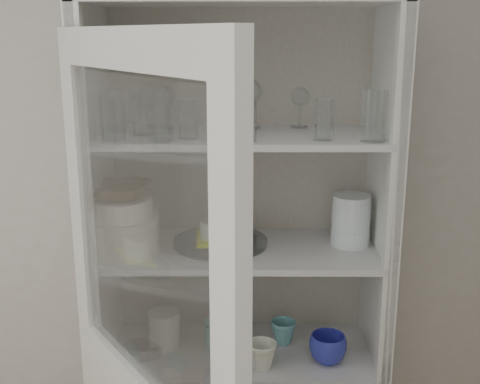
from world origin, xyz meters
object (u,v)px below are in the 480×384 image
at_px(goblet_1, 250,102).
at_px(glass_platter, 221,242).
at_px(terracotta_bowl, 120,191).
at_px(white_canister, 164,329).
at_px(plate_stack_front, 122,235).
at_px(cream_bowl, 120,208).
at_px(grey_bowl_stack, 351,220).
at_px(measuring_cups, 141,350).
at_px(goblet_2, 237,106).
at_px(yellow_trivet, 221,238).
at_px(mug_teal, 283,332).
at_px(white_ramekin, 220,228).
at_px(mug_white, 262,355).
at_px(teal_jar, 216,333).
at_px(goblet_0, 166,105).
at_px(plate_stack_back, 130,219).
at_px(mug_blue, 328,349).
at_px(pantry_cabinet, 240,320).
at_px(goblet_3, 300,106).

height_order(goblet_1, glass_platter, goblet_1).
height_order(terracotta_bowl, white_canister, terracotta_bowl).
height_order(plate_stack_front, cream_bowl, cream_bowl).
xyz_separation_m(goblet_1, grey_bowl_stack, (0.35, -0.08, -0.40)).
bearing_deg(measuring_cups, goblet_2, 27.55).
height_order(goblet_1, yellow_trivet, goblet_1).
distance_m(cream_bowl, mug_teal, 0.77).
relative_size(white_ramekin, mug_white, 1.38).
bearing_deg(plate_stack_front, yellow_trivet, 13.87).
bearing_deg(teal_jar, goblet_0, 161.45).
xyz_separation_m(goblet_0, mug_white, (0.33, -0.21, -0.83)).
bearing_deg(plate_stack_back, cream_bowl, -86.74).
relative_size(plate_stack_back, white_canister, 1.59).
height_order(plate_stack_back, white_ramekin, plate_stack_back).
xyz_separation_m(plate_stack_back, white_ramekin, (0.34, -0.12, 0.01)).
relative_size(yellow_trivet, mug_teal, 1.77).
bearing_deg(glass_platter, terracotta_bowl, -166.13).
bearing_deg(cream_bowl, mug_teal, 11.30).
relative_size(goblet_2, measuring_cups, 1.40).
bearing_deg(mug_blue, white_canister, 176.50).
xyz_separation_m(terracotta_bowl, glass_platter, (0.33, 0.08, -0.21)).
bearing_deg(pantry_cabinet, white_canister, -169.59).
bearing_deg(goblet_1, measuring_cups, -158.81).
height_order(goblet_3, measuring_cups, goblet_3).
bearing_deg(glass_platter, yellow_trivet, 0.00).
bearing_deg(yellow_trivet, grey_bowl_stack, 0.49).
bearing_deg(yellow_trivet, plate_stack_front, -166.13).
relative_size(teal_jar, white_canister, 0.73).
bearing_deg(mug_teal, terracotta_bowl, -165.34).
xyz_separation_m(plate_stack_front, cream_bowl, (0.00, 0.00, 0.10)).
distance_m(white_ramekin, measuring_cups, 0.53).
bearing_deg(glass_platter, pantry_cabinet, 37.45).
distance_m(plate_stack_front, mug_blue, 0.82).
xyz_separation_m(cream_bowl, mug_white, (0.47, -0.07, -0.51)).
height_order(plate_stack_back, measuring_cups, plate_stack_back).
bearing_deg(mug_white, goblet_1, 80.92).
bearing_deg(goblet_3, goblet_1, -172.82).
relative_size(goblet_0, plate_stack_back, 0.76).
bearing_deg(cream_bowl, grey_bowl_stack, 6.20).
xyz_separation_m(cream_bowl, mug_teal, (0.56, 0.11, -0.52)).
height_order(plate_stack_front, grey_bowl_stack, grey_bowl_stack).
relative_size(goblet_0, mug_blue, 1.27).
bearing_deg(goblet_2, white_canister, -157.30).
bearing_deg(goblet_1, goblet_0, -175.80).
bearing_deg(cream_bowl, mug_white, -7.81).
bearing_deg(grey_bowl_stack, plate_stack_front, -173.80).
distance_m(plate_stack_back, terracotta_bowl, 0.26).
height_order(pantry_cabinet, goblet_2, pantry_cabinet).
bearing_deg(teal_jar, white_ramekin, -19.25).
height_order(mug_white, white_canister, white_canister).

